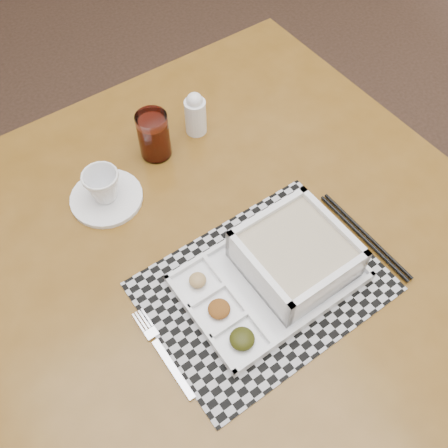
% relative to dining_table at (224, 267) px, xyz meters
% --- Properties ---
extents(floor, '(5.00, 5.00, 0.00)m').
position_rel_dining_table_xyz_m(floor, '(0.34, 0.58, -0.72)').
color(floor, black).
rests_on(floor, ground).
extents(dining_table, '(1.15, 1.15, 0.81)m').
position_rel_dining_table_xyz_m(dining_table, '(0.00, 0.00, 0.00)').
color(dining_table, '#583810').
rests_on(dining_table, ground).
extents(placemat, '(0.45, 0.35, 0.00)m').
position_rel_dining_table_xyz_m(placemat, '(0.02, -0.11, 0.08)').
color(placemat, '#A5A5AC').
rests_on(placemat, dining_table).
extents(serving_tray, '(0.34, 0.24, 0.09)m').
position_rel_dining_table_xyz_m(serving_tray, '(0.07, -0.11, 0.12)').
color(serving_tray, white).
rests_on(serving_tray, placemat).
extents(fork, '(0.03, 0.19, 0.00)m').
position_rel_dining_table_xyz_m(fork, '(-0.20, -0.13, 0.09)').
color(fork, '#B9B9C0').
rests_on(fork, placemat).
extents(spoon, '(0.04, 0.18, 0.01)m').
position_rel_dining_table_xyz_m(spoon, '(0.20, -0.06, 0.09)').
color(spoon, '#B9B9C0').
rests_on(spoon, placemat).
extents(chopsticks, '(0.03, 0.24, 0.01)m').
position_rel_dining_table_xyz_m(chopsticks, '(0.25, -0.12, 0.09)').
color(chopsticks, black).
rests_on(chopsticks, placemat).
extents(saucer, '(0.15, 0.15, 0.01)m').
position_rel_dining_table_xyz_m(saucer, '(-0.15, 0.22, 0.09)').
color(saucer, white).
rests_on(saucer, dining_table).
extents(cup, '(0.09, 0.09, 0.07)m').
position_rel_dining_table_xyz_m(cup, '(-0.15, 0.22, 0.13)').
color(cup, white).
rests_on(cup, saucer).
extents(juice_glass, '(0.07, 0.07, 0.11)m').
position_rel_dining_table_xyz_m(juice_glass, '(-0.00, 0.29, 0.13)').
color(juice_glass, white).
rests_on(juice_glass, dining_table).
extents(creamer_bottle, '(0.05, 0.05, 0.11)m').
position_rel_dining_table_xyz_m(creamer_bottle, '(0.11, 0.30, 0.13)').
color(creamer_bottle, white).
rests_on(creamer_bottle, dining_table).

